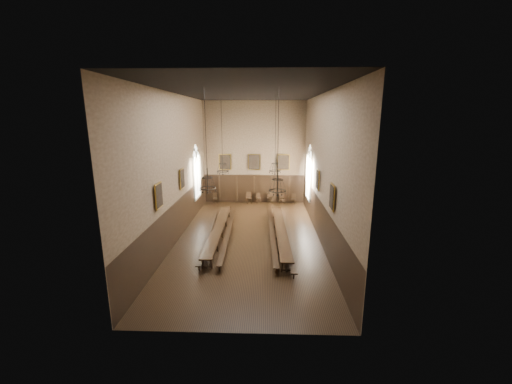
{
  "coord_description": "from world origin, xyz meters",
  "views": [
    {
      "loc": [
        1.08,
        -18.78,
        7.58
      ],
      "look_at": [
        0.41,
        1.5,
        2.73
      ],
      "focal_mm": 22.0,
      "sensor_mm": 36.0,
      "label": 1
    }
  ],
  "objects_px": {
    "chair_0": "(215,200)",
    "chair_6": "(282,201)",
    "table_right": "(280,234)",
    "table_left": "(219,232)",
    "chandelier_front_left": "(207,182)",
    "chair_3": "(249,200)",
    "bench_left_outer": "(209,235)",
    "bench_right_inner": "(272,234)",
    "bench_right_outer": "(287,235)",
    "chandelier_back_left": "(223,166)",
    "chair_4": "(259,200)",
    "chandelier_front_right": "(277,185)",
    "bench_left_inner": "(228,234)",
    "chair_5": "(270,200)",
    "chandelier_back_right": "(275,165)",
    "chair_7": "(293,201)"
  },
  "relations": [
    {
      "from": "table_left",
      "to": "bench_left_inner",
      "type": "distance_m",
      "value": 0.61
    },
    {
      "from": "chair_6",
      "to": "chandelier_back_left",
      "type": "bearing_deg",
      "value": -130.89
    },
    {
      "from": "bench_right_outer",
      "to": "chandelier_front_left",
      "type": "xyz_separation_m",
      "value": [
        -4.41,
        -2.89,
        4.02
      ]
    },
    {
      "from": "table_right",
      "to": "chandelier_back_right",
      "type": "bearing_deg",
      "value": 97.95
    },
    {
      "from": "bench_right_outer",
      "to": "chair_7",
      "type": "bearing_deg",
      "value": 82.93
    },
    {
      "from": "chair_4",
      "to": "chair_6",
      "type": "bearing_deg",
      "value": -15.67
    },
    {
      "from": "bench_left_inner",
      "to": "chair_3",
      "type": "xyz_separation_m",
      "value": [
        0.91,
        8.36,
        0.03
      ]
    },
    {
      "from": "chair_5",
      "to": "table_left",
      "type": "bearing_deg",
      "value": -114.03
    },
    {
      "from": "bench_right_inner",
      "to": "chair_3",
      "type": "distance_m",
      "value": 8.56
    },
    {
      "from": "table_right",
      "to": "bench_left_outer",
      "type": "distance_m",
      "value": 4.57
    },
    {
      "from": "bench_left_outer",
      "to": "bench_right_inner",
      "type": "distance_m",
      "value": 4.05
    },
    {
      "from": "chandelier_back_right",
      "to": "bench_left_inner",
      "type": "bearing_deg",
      "value": -142.97
    },
    {
      "from": "table_left",
      "to": "bench_right_inner",
      "type": "distance_m",
      "value": 3.44
    },
    {
      "from": "table_right",
      "to": "bench_right_outer",
      "type": "height_order",
      "value": "table_right"
    },
    {
      "from": "bench_left_outer",
      "to": "bench_right_outer",
      "type": "bearing_deg",
      "value": -0.03
    },
    {
      "from": "chair_4",
      "to": "chandelier_front_right",
      "type": "distance_m",
      "value": 12.17
    },
    {
      "from": "bench_right_outer",
      "to": "chair_5",
      "type": "height_order",
      "value": "chair_5"
    },
    {
      "from": "chair_0",
      "to": "chair_6",
      "type": "xyz_separation_m",
      "value": [
        6.03,
        -0.12,
        0.03
      ]
    },
    {
      "from": "chandelier_back_right",
      "to": "chandelier_front_left",
      "type": "xyz_separation_m",
      "value": [
        -3.64,
        -5.36,
        -0.06
      ]
    },
    {
      "from": "chair_6",
      "to": "chair_3",
      "type": "bearing_deg",
      "value": 177.36
    },
    {
      "from": "chair_0",
      "to": "chair_3",
      "type": "height_order",
      "value": "chair_3"
    },
    {
      "from": "bench_right_inner",
      "to": "chair_4",
      "type": "height_order",
      "value": "chair_4"
    },
    {
      "from": "chair_6",
      "to": "chair_7",
      "type": "relative_size",
      "value": 1.09
    },
    {
      "from": "bench_left_inner",
      "to": "chair_0",
      "type": "bearing_deg",
      "value": 104.43
    },
    {
      "from": "table_right",
      "to": "chair_4",
      "type": "height_order",
      "value": "chair_4"
    },
    {
      "from": "chair_6",
      "to": "chair_0",
      "type": "bearing_deg",
      "value": 176.16
    },
    {
      "from": "bench_left_inner",
      "to": "chandelier_back_right",
      "type": "distance_m",
      "value": 5.59
    },
    {
      "from": "chair_3",
      "to": "chair_4",
      "type": "distance_m",
      "value": 0.85
    },
    {
      "from": "chandelier_back_left",
      "to": "chandelier_front_left",
      "type": "height_order",
      "value": "same"
    },
    {
      "from": "table_right",
      "to": "chair_5",
      "type": "xyz_separation_m",
      "value": [
        -0.58,
        8.61,
        -0.07
      ]
    },
    {
      "from": "chair_0",
      "to": "chair_6",
      "type": "distance_m",
      "value": 6.03
    },
    {
      "from": "table_left",
      "to": "chandelier_front_left",
      "type": "bearing_deg",
      "value": -90.12
    },
    {
      "from": "chair_0",
      "to": "chandelier_back_left",
      "type": "relative_size",
      "value": 0.17
    },
    {
      "from": "table_right",
      "to": "bench_right_inner",
      "type": "xyz_separation_m",
      "value": [
        -0.53,
        0.15,
        -0.09
      ]
    },
    {
      "from": "chair_0",
      "to": "chandelier_back_right",
      "type": "xyz_separation_m",
      "value": [
        5.21,
        -6.2,
        4.12
      ]
    },
    {
      "from": "table_left",
      "to": "bench_left_inner",
      "type": "xyz_separation_m",
      "value": [
        0.6,
        -0.02,
        -0.09
      ]
    },
    {
      "from": "chair_5",
      "to": "chair_7",
      "type": "xyz_separation_m",
      "value": [
        2.08,
        -0.08,
        -0.03
      ]
    },
    {
      "from": "table_right",
      "to": "chair_6",
      "type": "distance_m",
      "value": 8.51
    },
    {
      "from": "chair_0",
      "to": "chandelier_back_left",
      "type": "xyz_separation_m",
      "value": [
        1.57,
        -5.8,
        4.0
      ]
    },
    {
      "from": "bench_left_outer",
      "to": "table_right",
      "type": "bearing_deg",
      "value": 0.64
    },
    {
      "from": "table_right",
      "to": "chair_0",
      "type": "relative_size",
      "value": 10.88
    },
    {
      "from": "table_left",
      "to": "chair_3",
      "type": "bearing_deg",
      "value": 79.69
    },
    {
      "from": "chair_4",
      "to": "chandelier_back_left",
      "type": "distance_m",
      "value": 7.38
    },
    {
      "from": "table_left",
      "to": "bench_left_inner",
      "type": "relative_size",
      "value": 0.98
    },
    {
      "from": "table_left",
      "to": "chandelier_front_right",
      "type": "xyz_separation_m",
      "value": [
        3.62,
        -3.05,
        3.82
      ]
    },
    {
      "from": "chair_3",
      "to": "bench_right_outer",
      "type": "bearing_deg",
      "value": -84.39
    },
    {
      "from": "bench_left_inner",
      "to": "chair_6",
      "type": "height_order",
      "value": "chair_6"
    },
    {
      "from": "chandelier_back_right",
      "to": "chandelier_front_right",
      "type": "xyz_separation_m",
      "value": [
        -0.01,
        -5.32,
        -0.19
      ]
    },
    {
      "from": "bench_right_outer",
      "to": "chair_4",
      "type": "xyz_separation_m",
      "value": [
        -2.04,
        8.61,
        -0.03
      ]
    },
    {
      "from": "chandelier_back_left",
      "to": "chair_6",
      "type": "bearing_deg",
      "value": 51.83
    }
  ]
}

